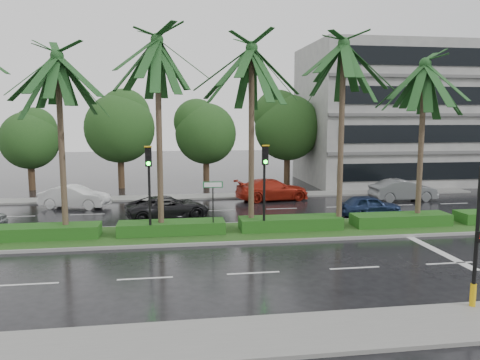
{
  "coord_description": "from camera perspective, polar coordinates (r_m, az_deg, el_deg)",
  "views": [
    {
      "loc": [
        -3.02,
        -21.68,
        5.82
      ],
      "look_at": [
        0.47,
        1.5,
        2.66
      ],
      "focal_mm": 35.0,
      "sensor_mm": 36.0,
      "label": 1
    }
  ],
  "objects": [
    {
      "name": "ground",
      "position": [
        22.65,
        -0.62,
        -7.21
      ],
      "size": [
        120.0,
        120.0,
        0.0
      ],
      "primitive_type": "plane",
      "color": "black",
      "rests_on": "ground"
    },
    {
      "name": "near_sidewalk",
      "position": [
        13.19,
        5.85,
        -18.26
      ],
      "size": [
        40.0,
        2.4,
        0.12
      ],
      "primitive_type": "cube",
      "color": "slate",
      "rests_on": "ground"
    },
    {
      "name": "far_sidewalk",
      "position": [
        34.3,
        -3.4,
        -2.0
      ],
      "size": [
        40.0,
        2.0,
        0.12
      ],
      "primitive_type": "cube",
      "color": "slate",
      "rests_on": "ground"
    },
    {
      "name": "median",
      "position": [
        23.59,
        -0.96,
        -6.41
      ],
      "size": [
        36.0,
        4.0,
        0.15
      ],
      "color": "gray",
      "rests_on": "ground"
    },
    {
      "name": "hedge",
      "position": [
        23.5,
        -0.96,
        -5.53
      ],
      "size": [
        35.2,
        1.4,
        0.6
      ],
      "color": "#174A15",
      "rests_on": "median"
    },
    {
      "name": "lane_markings",
      "position": [
        22.85,
        7.15,
        -7.12
      ],
      "size": [
        34.0,
        13.06,
        0.01
      ],
      "color": "silver",
      "rests_on": "ground"
    },
    {
      "name": "palm_row",
      "position": [
        22.91,
        -4.22,
        14.16
      ],
      "size": [
        26.3,
        4.2,
        10.17
      ],
      "color": "#423226",
      "rests_on": "median"
    },
    {
      "name": "signal_near",
      "position": [
        15.6,
        27.16,
        -5.46
      ],
      "size": [
        0.34,
        0.45,
        4.36
      ],
      "color": "black",
      "rests_on": "near_sidewalk"
    },
    {
      "name": "signal_median_left",
      "position": [
        22.18,
        -11.03,
        0.23
      ],
      "size": [
        0.34,
        0.42,
        4.36
      ],
      "color": "black",
      "rests_on": "median"
    },
    {
      "name": "signal_median_right",
      "position": [
        22.61,
        3.03,
        0.5
      ],
      "size": [
        0.34,
        0.42,
        4.36
      ],
      "color": "black",
      "rests_on": "median"
    },
    {
      "name": "street_sign",
      "position": [
        22.55,
        -3.32,
        -1.76
      ],
      "size": [
        0.95,
        0.09,
        2.6
      ],
      "color": "black",
      "rests_on": "median"
    },
    {
      "name": "bg_trees",
      "position": [
        39.53,
        -1.99,
        6.53
      ],
      "size": [
        33.09,
        5.64,
        8.14
      ],
      "color": "#3A251A",
      "rests_on": "ground"
    },
    {
      "name": "building",
      "position": [
        44.44,
        18.37,
        7.53
      ],
      "size": [
        16.0,
        10.0,
        12.0
      ],
      "primitive_type": "cube",
      "color": "gray",
      "rests_on": "ground"
    },
    {
      "name": "car_white",
      "position": [
        31.95,
        -19.51,
        -1.95
      ],
      "size": [
        2.57,
        4.61,
        1.44
      ],
      "primitive_type": "imported",
      "rotation": [
        0.0,
        0.0,
        1.32
      ],
      "color": "silver",
      "rests_on": "ground"
    },
    {
      "name": "car_darkgrey",
      "position": [
        27.23,
        -8.77,
        -3.32
      ],
      "size": [
        3.33,
        5.2,
        1.34
      ],
      "primitive_type": "imported",
      "rotation": [
        0.0,
        0.0,
        1.82
      ],
      "color": "black",
      "rests_on": "ground"
    },
    {
      "name": "car_red",
      "position": [
        32.97,
        3.95,
        -1.17
      ],
      "size": [
        2.88,
        5.45,
        1.51
      ],
      "primitive_type": "imported",
      "rotation": [
        0.0,
        0.0,
        1.72
      ],
      "color": "#9F1F11",
      "rests_on": "ground"
    },
    {
      "name": "car_blue",
      "position": [
        28.64,
        15.48,
        -3.03
      ],
      "size": [
        1.62,
        3.76,
        1.27
      ],
      "primitive_type": "imported",
      "rotation": [
        0.0,
        0.0,
        1.6
      ],
      "color": "#19284D",
      "rests_on": "ground"
    },
    {
      "name": "car_grey",
      "position": [
        34.59,
        19.26,
        -1.18
      ],
      "size": [
        1.69,
        4.6,
        1.51
      ],
      "primitive_type": "imported",
      "rotation": [
        0.0,
        0.0,
        1.59
      ],
      "color": "slate",
      "rests_on": "ground"
    }
  ]
}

